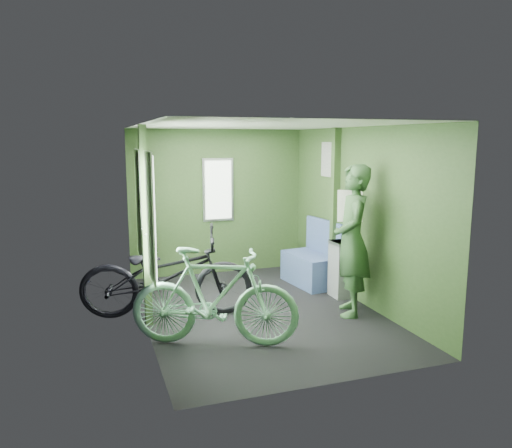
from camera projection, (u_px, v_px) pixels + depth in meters
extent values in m
plane|color=black|center=(259.00, 311.00, 6.28)|extent=(4.00, 4.00, 0.00)
cube|color=silver|center=(259.00, 125.00, 5.90)|extent=(2.80, 4.00, 0.02)
cube|color=#324C23|center=(218.00, 202.00, 7.96)|extent=(2.80, 0.02, 2.30)
cube|color=#324C23|center=(336.00, 257.00, 4.22)|extent=(2.80, 0.02, 2.30)
cube|color=#324C23|center=(142.00, 228.00, 5.65)|extent=(0.02, 4.00, 2.30)
cube|color=#324C23|center=(359.00, 216.00, 6.53)|extent=(0.02, 4.00, 2.30)
cube|color=#324C23|center=(146.00, 227.00, 5.66)|extent=(0.08, 0.12, 2.30)
cube|color=silver|center=(151.00, 217.00, 5.11)|extent=(0.02, 0.56, 1.34)
cube|color=silver|center=(140.00, 204.00, 6.14)|extent=(0.02, 0.56, 1.34)
cube|color=white|center=(151.00, 165.00, 5.03)|extent=(0.00, 0.12, 0.12)
cube|color=white|center=(139.00, 161.00, 6.06)|extent=(0.00, 0.12, 0.12)
cylinder|color=silver|center=(152.00, 231.00, 5.69)|extent=(0.03, 0.40, 0.03)
cube|color=#324C23|center=(335.00, 210.00, 7.08)|extent=(0.10, 0.10, 2.30)
cube|color=white|center=(328.00, 159.00, 7.25)|extent=(0.02, 0.40, 0.50)
cube|color=silver|center=(218.00, 190.00, 7.88)|extent=(0.50, 0.02, 1.00)
imported|color=black|center=(168.00, 318.00, 6.05)|extent=(2.19, 1.28, 1.17)
imported|color=#7DBC99|center=(215.00, 345.00, 5.24)|extent=(1.82, 1.19, 1.07)
imported|color=#32542E|center=(352.00, 241.00, 6.05)|extent=(0.66, 0.79, 1.85)
cube|color=silver|center=(350.00, 206.00, 6.28)|extent=(0.33, 0.21, 0.40)
cube|color=slate|center=(341.00, 269.00, 6.81)|extent=(0.23, 0.32, 0.77)
cube|color=navy|center=(310.00, 269.00, 7.43)|extent=(0.62, 0.97, 0.46)
cube|color=navy|center=(324.00, 237.00, 7.42)|extent=(0.18, 0.91, 0.51)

